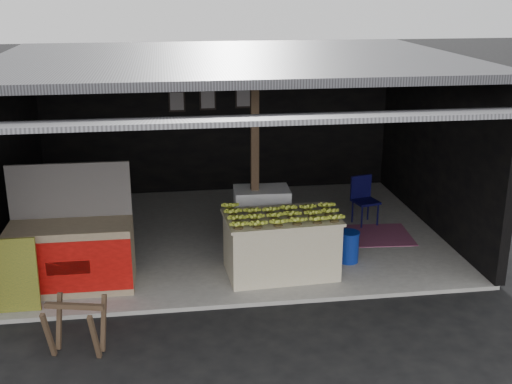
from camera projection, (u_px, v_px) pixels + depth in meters
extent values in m
plane|color=black|center=(252.00, 307.00, 8.51)|extent=(80.00, 80.00, 0.00)
cube|color=gray|center=(232.00, 235.00, 10.85)|extent=(7.00, 5.00, 0.06)
cube|color=black|center=(218.00, 119.00, 12.74)|extent=(7.00, 0.15, 2.90)
cube|color=black|center=(6.00, 158.00, 9.92)|extent=(0.15, 5.00, 2.90)
cube|color=black|center=(436.00, 143.00, 10.86)|extent=(0.15, 5.00, 2.90)
cube|color=#232326|center=(230.00, 60.00, 9.94)|extent=(7.20, 5.20, 0.12)
cube|color=#232326|center=(264.00, 119.00, 6.77)|extent=(7.40, 2.47, 0.48)
cube|color=#4A3525|center=(255.00, 161.00, 9.87)|extent=(0.12, 0.12, 2.85)
cube|color=beige|center=(281.00, 246.00, 9.24)|extent=(1.59, 1.01, 0.84)
cube|color=beige|center=(281.00, 217.00, 9.10)|extent=(1.66, 1.08, 0.04)
cube|color=white|center=(262.00, 217.00, 10.21)|extent=(0.89, 0.61, 0.96)
cube|color=navy|center=(265.00, 221.00, 9.91)|extent=(0.67, 0.04, 0.29)
cube|color=#B21414|center=(265.00, 241.00, 10.02)|extent=(0.43, 0.03, 0.10)
cube|color=#998466|center=(72.00, 256.00, 8.79)|extent=(1.66, 0.74, 0.93)
cube|color=red|center=(68.00, 268.00, 8.44)|extent=(1.66, 0.03, 0.73)
cube|color=white|center=(68.00, 268.00, 8.43)|extent=(0.56, 0.02, 0.19)
cube|color=#18284A|center=(69.00, 190.00, 8.81)|extent=(1.66, 0.06, 0.78)
cube|color=black|center=(11.00, 276.00, 8.15)|extent=(0.66, 0.12, 0.99)
cube|color=#4A3525|center=(49.00, 335.00, 7.20)|extent=(0.11, 0.26, 0.65)
cube|color=#4A3525|center=(95.00, 337.00, 7.16)|extent=(0.11, 0.26, 0.65)
cube|color=#4A3525|center=(59.00, 321.00, 7.50)|extent=(0.11, 0.26, 0.65)
cube|color=#4A3525|center=(104.00, 323.00, 7.46)|extent=(0.11, 0.26, 0.65)
cube|color=#4A3525|center=(74.00, 306.00, 7.24)|extent=(0.68, 0.21, 0.06)
cylinder|color=navy|center=(349.00, 248.00, 9.69)|extent=(0.31, 0.31, 0.45)
cylinder|color=#0A0936|center=(362.00, 217.00, 11.00)|extent=(0.03, 0.03, 0.42)
cylinder|color=#0A0936|center=(378.00, 215.00, 11.12)|extent=(0.03, 0.03, 0.42)
cylinder|color=#0A0936|center=(352.00, 211.00, 11.28)|extent=(0.03, 0.03, 0.42)
cylinder|color=#0A0936|center=(368.00, 209.00, 11.39)|extent=(0.03, 0.03, 0.42)
cube|color=#0A0936|center=(366.00, 202.00, 11.13)|extent=(0.48, 0.48, 0.04)
cube|color=#0A0936|center=(361.00, 187.00, 11.22)|extent=(0.40, 0.13, 0.43)
cube|color=#751A52|center=(366.00, 235.00, 10.74)|extent=(1.57, 1.11, 0.01)
cube|color=black|center=(177.00, 101.00, 12.41)|extent=(0.32, 0.03, 0.42)
cube|color=#4C4C59|center=(177.00, 101.00, 12.40)|extent=(0.26, 0.02, 0.34)
cube|color=black|center=(208.00, 99.00, 12.49)|extent=(0.32, 0.03, 0.42)
cube|color=#4C4C59|center=(208.00, 99.00, 12.47)|extent=(0.26, 0.02, 0.34)
cube|color=black|center=(243.00, 97.00, 12.58)|extent=(0.32, 0.03, 0.42)
cube|color=#4C4C59|center=(243.00, 98.00, 12.56)|extent=(0.26, 0.02, 0.34)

